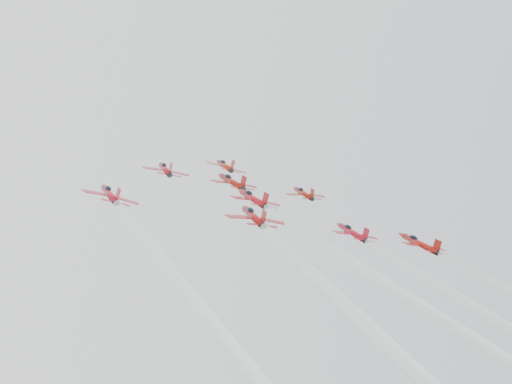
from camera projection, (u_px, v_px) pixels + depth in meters
name	position (u px, v px, depth m)	size (l,w,h in m)	color
jet_lead	(225.00, 166.00, 167.30)	(10.24, 12.87, 8.99)	#A61F0F
jet_row2_left	(165.00, 169.00, 143.55)	(9.89, 12.43, 8.69)	#A9101C
jet_row2_center	(232.00, 181.00, 146.65)	(10.48, 13.17, 9.20)	maroon
jet_row2_right	(304.00, 193.00, 151.93)	(8.86, 11.13, 7.78)	maroon
jet_center	(380.00, 293.00, 87.17)	(10.19, 92.99, 62.48)	#AE101A
jet_rear_farleft	(170.00, 301.00, 68.32)	(9.14, 83.43, 56.05)	#AF1023
jet_rear_left	(410.00, 345.00, 70.81)	(10.19, 92.97, 62.46)	maroon
jet_rear_right	(508.00, 331.00, 83.27)	(8.50, 77.55, 52.10)	#A81021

